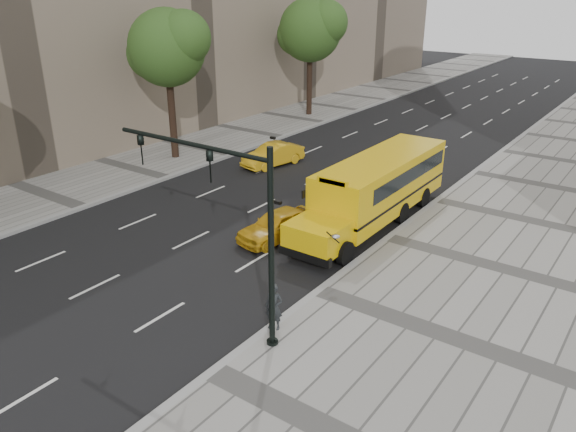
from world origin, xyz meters
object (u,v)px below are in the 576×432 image
Objects in this scene: school_bus at (378,184)px; traffic_signal at (233,215)px; taxi_far at (273,155)px; taxi_near at (278,225)px; tree_b at (168,47)px; tree_c at (311,30)px; pedestrian at (274,307)px.

traffic_signal reaches higher than school_bus.
school_bus is 9.97m from taxi_far.
taxi_near is 0.96× the size of taxi_far.
school_bus is 1.81× the size of traffic_signal.
traffic_signal is (15.61, -12.33, -2.78)m from tree_b.
tree_c is at bearing 126.34° from taxi_far.
tree_b is 15.06m from taxi_near.
traffic_signal is (15.60, -27.65, -2.84)m from tree_c.
tree_c is at bearing 89.97° from tree_b.
school_bus is (14.91, -1.38, -5.10)m from tree_b.
tree_c reaches higher than tree_b.
school_bus reaches higher than taxi_far.
traffic_signal is (3.19, -6.47, 3.43)m from taxi_near.
tree_b reaches higher than pedestrian.
school_bus reaches higher than pedestrian.
traffic_signal is at bearing -86.38° from school_bus.
traffic_signal is at bearing -162.88° from pedestrian.
tree_c is at bearing 131.55° from taxi_near.
pedestrian is (16.56, -26.96, -5.99)m from tree_c.
traffic_signal is at bearing -60.57° from tree_c.
school_bus reaches higher than taxi_near.
tree_b is 15.32m from tree_c.
tree_c reaches higher than taxi_far.
traffic_signal reaches higher than taxi_far.
tree_b is 0.79× the size of school_bus.
tree_b reaches higher than taxi_far.
school_bus is at bearing -5.29° from tree_b.
tree_c is 15.38m from taxi_far.
taxi_near is at bearing 116.28° from traffic_signal.
taxi_far reaches higher than taxi_near.
tree_b is at bearing 141.70° from traffic_signal.
tree_c is 1.47× the size of traffic_signal.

